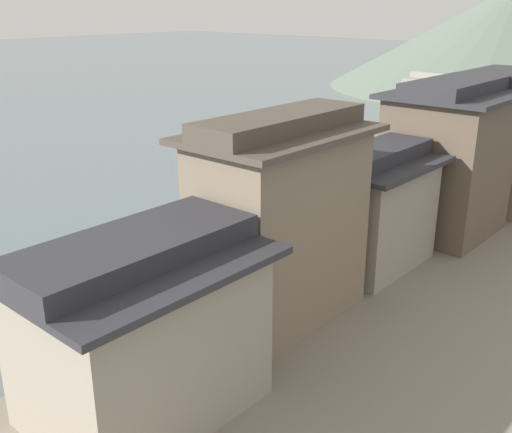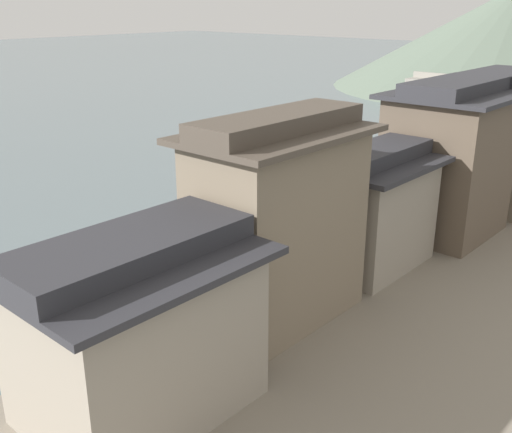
{
  "view_description": "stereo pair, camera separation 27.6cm",
  "coord_description": "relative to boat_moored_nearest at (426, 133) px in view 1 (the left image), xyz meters",
  "views": [
    {
      "loc": [
        24.59,
        -5.52,
        13.38
      ],
      "look_at": [
        2.89,
        19.19,
        1.5
      ],
      "focal_mm": 41.86,
      "sensor_mm": 36.0,
      "label": 1
    },
    {
      "loc": [
        24.79,
        -5.34,
        13.38
      ],
      "look_at": [
        2.89,
        19.19,
        1.5
      ],
      "focal_mm": 41.86,
      "sensor_mm": 36.0,
      "label": 2
    }
  ],
  "objects": [
    {
      "name": "boat_midriver_drifting",
      "position": [
        8.34,
        -20.36,
        -0.07
      ],
      "size": [
        1.84,
        4.43,
        0.7
      ],
      "color": "brown",
      "rests_on": "ground"
    },
    {
      "name": "house_waterfront_narrow",
      "position": [
        13.93,
        -26.56,
        4.63
      ],
      "size": [
        6.59,
        7.21,
        8.74
      ],
      "color": "brown",
      "rests_on": "riverbank_right"
    },
    {
      "name": "boat_moored_third",
      "position": [
        -3.01,
        -7.31,
        -0.16
      ],
      "size": [
        3.65,
        3.37,
        0.45
      ],
      "color": "brown",
      "rests_on": "ground"
    },
    {
      "name": "stone_bridge",
      "position": [
        2.92,
        10.88,
        3.0
      ],
      "size": [
        22.5,
        2.4,
        5.16
      ],
      "color": "gray",
      "rests_on": "ground"
    },
    {
      "name": "house_waterfront_nearest",
      "position": [
        13.82,
        -48.43,
        3.32
      ],
      "size": [
        6.36,
        7.75,
        6.14
      ],
      "color": "gray",
      "rests_on": "riverbank_right"
    },
    {
      "name": "house_waterfront_second",
      "position": [
        13.24,
        -40.72,
        4.63
      ],
      "size": [
        5.2,
        8.0,
        8.74
      ],
      "color": "#7F705B",
      "rests_on": "riverbank_right"
    },
    {
      "name": "boat_moored_far",
      "position": [
        1.66,
        -43.41,
        -0.2
      ],
      "size": [
        3.75,
        4.01,
        0.34
      ],
      "color": "#232326",
      "rests_on": "ground"
    },
    {
      "name": "boat_midriver_upstream",
      "position": [
        1.17,
        -34.22,
        -0.16
      ],
      "size": [
        1.57,
        5.52,
        0.46
      ],
      "color": "#423328",
      "rests_on": "ground"
    },
    {
      "name": "house_waterfront_far",
      "position": [
        14.06,
        -19.88,
        4.64
      ],
      "size": [
        6.84,
        6.13,
        8.74
      ],
      "color": "gray",
      "rests_on": "riverbank_right"
    },
    {
      "name": "boat_upstream_distant",
      "position": [
        8.36,
        -47.56,
        -0.13
      ],
      "size": [
        1.27,
        5.02,
        0.55
      ],
      "color": "brown",
      "rests_on": "ground"
    },
    {
      "name": "boat_moored_nearest",
      "position": [
        0.0,
        0.0,
        0.0
      ],
      "size": [
        1.6,
        4.18,
        0.85
      ],
      "color": "#33281E",
      "rests_on": "ground"
    },
    {
      "name": "boat_moored_second",
      "position": [
        7.45,
        -5.12,
        -0.11
      ],
      "size": [
        0.99,
        4.23,
        0.61
      ],
      "color": "#232326",
      "rests_on": "ground"
    },
    {
      "name": "house_waterfront_tall",
      "position": [
        13.3,
        -33.41,
        3.33
      ],
      "size": [
        5.32,
        6.93,
        6.14
      ],
      "color": "gray",
      "rests_on": "riverbank_right"
    }
  ]
}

